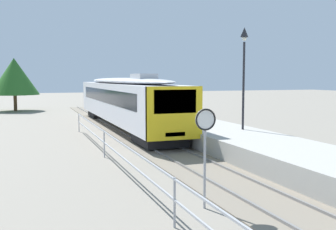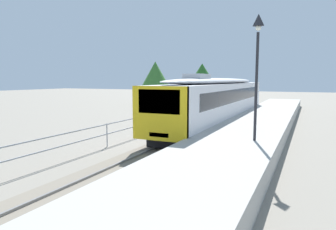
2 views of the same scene
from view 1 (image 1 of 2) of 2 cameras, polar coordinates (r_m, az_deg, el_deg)
name	(u,v)px [view 1 (image 1 of 2)]	position (r m, az deg, el deg)	size (l,w,h in m)	color
ground_plane	(107,153)	(19.33, -8.91, -5.49)	(160.00, 160.00, 0.00)	gray
track_rails	(165,149)	(20.10, -0.46, -4.90)	(3.20, 60.00, 0.14)	slate
commuter_train	(124,99)	(28.31, -6.47, 2.38)	(2.82, 20.86, 3.74)	silver
station_platform	(222,137)	(21.32, 7.82, -3.22)	(3.90, 60.00, 0.90)	#A8A59E
platform_lamp_mid_platform	(244,59)	(21.08, 10.99, 8.01)	(0.34, 0.34, 5.35)	#232328
speed_limit_sign	(205,133)	(10.81, 5.46, -2.64)	(0.61, 0.10, 2.81)	#9EA0A5
carpark_fence	(175,191)	(9.64, 0.96, -11.02)	(0.06, 36.06, 1.25)	#9EA0A5
tree_behind_carpark	(14,76)	(46.08, -21.44, 5.24)	(5.22, 5.22, 5.80)	brown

